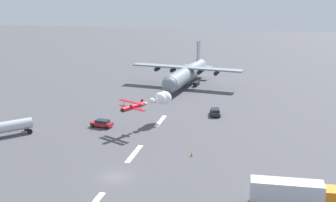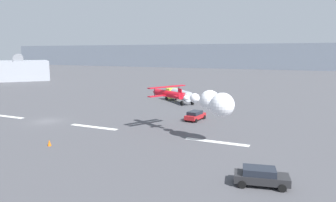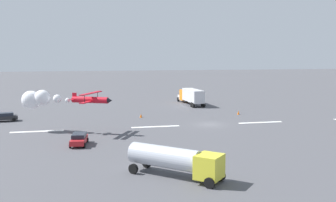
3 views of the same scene
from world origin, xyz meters
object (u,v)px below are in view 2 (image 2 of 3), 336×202
Objects in this scene: fuel_tanker_truck at (179,94)px; traffic_cone_far at (49,143)px; followme_car_yellow at (261,176)px; airport_staff_sedan at (195,115)px; stunt_biplane_red at (208,101)px.

traffic_cone_far is at bearing -92.83° from fuel_tanker_truck.
airport_staff_sedan is at bearing 121.86° from followme_car_yellow.
airport_staff_sedan is at bearing 61.26° from traffic_cone_far.
fuel_tanker_truck reaches higher than followme_car_yellow.
followme_car_yellow is at bearing -58.59° from fuel_tanker_truck.
stunt_biplane_red is at bearing 30.88° from traffic_cone_far.
airport_staff_sedan is (-5.26, 10.40, -4.20)m from stunt_biplane_red.
airport_staff_sedan is at bearing 116.83° from stunt_biplane_red.
fuel_tanker_truck is at bearing 120.79° from airport_staff_sedan.
stunt_biplane_red is 13.99m from followme_car_yellow.
followme_car_yellow is 24.92m from airport_staff_sedan.
followme_car_yellow is 1.02× the size of airport_staff_sedan.
stunt_biplane_red is 29.96m from fuel_tanker_truck.
stunt_biplane_red is 18.17× the size of traffic_cone_far.
stunt_biplane_red is 12.39m from airport_staff_sedan.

